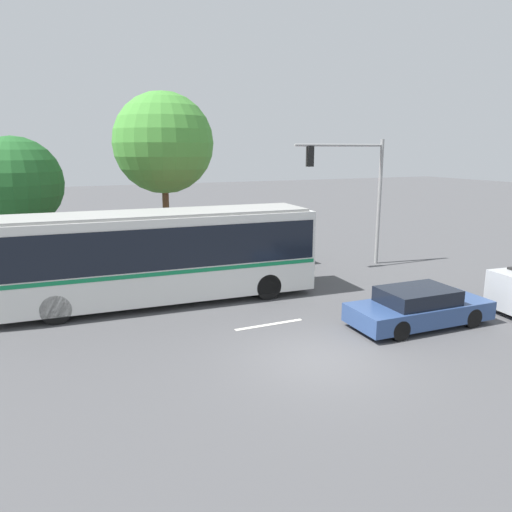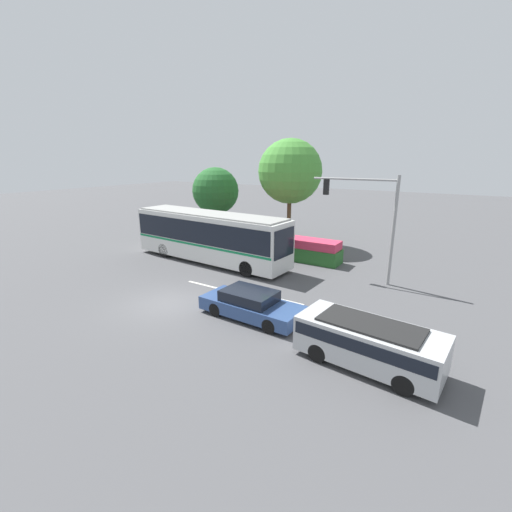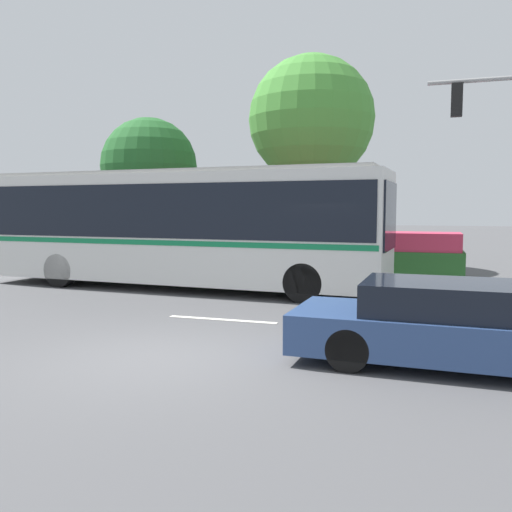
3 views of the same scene
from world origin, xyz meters
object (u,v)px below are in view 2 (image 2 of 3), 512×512
at_px(traffic_light_pole, 372,212).
at_px(street_tree_centre, 290,172).
at_px(city_bus, 209,234).
at_px(street_tree_left, 216,191).
at_px(sedan_foreground, 251,305).
at_px(suv_left_lane, 369,341).

bearing_deg(traffic_light_pole, street_tree_centre, -35.26).
bearing_deg(city_bus, street_tree_left, 128.52).
distance_m(sedan_foreground, traffic_light_pole, 8.98).
relative_size(sedan_foreground, street_tree_left, 0.77).
xyz_separation_m(suv_left_lane, street_tree_left, (-17.37, 13.47, 3.22)).
bearing_deg(street_tree_left, city_bus, -54.75).
bearing_deg(suv_left_lane, city_bus, 157.04).
distance_m(city_bus, sedan_foreground, 9.44).
xyz_separation_m(traffic_light_pole, street_tree_centre, (-8.03, 5.68, 1.88)).
height_order(suv_left_lane, street_tree_left, street_tree_left).
distance_m(sedan_foreground, suv_left_lane, 5.58).
relative_size(sedan_foreground, traffic_light_pole, 0.78).
bearing_deg(traffic_light_pole, street_tree_left, -17.69).
distance_m(traffic_light_pole, street_tree_left, 15.69).
xyz_separation_m(sedan_foreground, street_tree_left, (-11.89, 12.46, 3.55)).
bearing_deg(street_tree_centre, sedan_foreground, -69.61).
bearing_deg(city_bus, street_tree_centre, 76.28).
xyz_separation_m(city_bus, suv_left_lane, (12.73, -6.91, -1.02)).
distance_m(city_bus, street_tree_centre, 8.78).
distance_m(traffic_light_pole, street_tree_centre, 10.01).
relative_size(city_bus, street_tree_left, 1.95).
relative_size(city_bus, suv_left_lane, 2.42).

